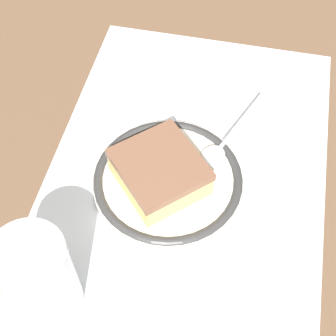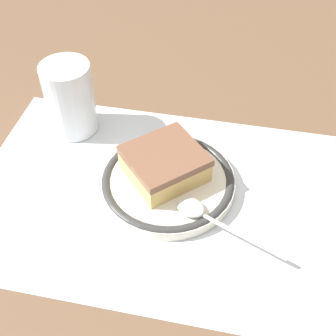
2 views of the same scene
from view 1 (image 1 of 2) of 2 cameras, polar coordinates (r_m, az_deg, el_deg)
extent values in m
plane|color=brown|center=(0.57, 1.83, -1.90)|extent=(2.40, 2.40, 0.00)
cube|color=silver|center=(0.57, 1.84, -1.86)|extent=(0.50, 0.32, 0.00)
cylinder|color=silver|center=(0.56, 0.00, -1.57)|extent=(0.17, 0.17, 0.01)
torus|color=#333333|center=(0.56, 0.00, -1.36)|extent=(0.17, 0.17, 0.01)
cube|color=#DBB76B|center=(0.54, -0.95, -0.75)|extent=(0.12, 0.12, 0.03)
cube|color=brown|center=(0.53, -0.98, 0.38)|extent=(0.12, 0.12, 0.01)
ellipsoid|color=silver|center=(0.57, 5.10, 1.33)|extent=(0.04, 0.04, 0.01)
cylinder|color=silver|center=(0.61, 8.54, 5.52)|extent=(0.10, 0.04, 0.01)
cylinder|color=silver|center=(0.47, -14.70, -12.19)|extent=(0.07, 0.07, 0.10)
cylinder|color=brown|center=(0.49, -14.27, -12.98)|extent=(0.06, 0.06, 0.07)
camera|label=2|loc=(0.49, 60.58, 27.20)|focal=47.45mm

